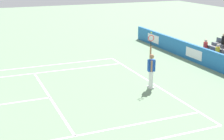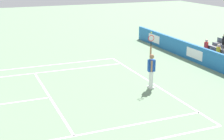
% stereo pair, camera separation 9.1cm
% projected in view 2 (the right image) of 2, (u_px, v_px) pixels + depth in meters
% --- Properties ---
extents(line_baseline, '(10.97, 0.10, 0.01)m').
position_uv_depth(line_baseline, '(152.00, 83.00, 17.79)').
color(line_baseline, white).
rests_on(line_baseline, ground).
extents(line_service, '(8.23, 0.10, 0.01)m').
position_uv_depth(line_service, '(50.00, 97.00, 15.80)').
color(line_service, white).
rests_on(line_service, ground).
extents(line_singles_sideline_left, '(0.10, 11.89, 0.01)m').
position_uv_depth(line_singles_sideline_left, '(27.00, 74.00, 19.28)').
color(line_singles_sideline_left, white).
rests_on(line_singles_sideline_left, ground).
extents(line_singles_sideline_right, '(0.10, 11.89, 0.01)m').
position_uv_depth(line_singles_sideline_right, '(62.00, 138.00, 11.99)').
color(line_singles_sideline_right, white).
rests_on(line_singles_sideline_right, ground).
extents(line_doubles_sideline_left, '(0.10, 11.89, 0.01)m').
position_uv_depth(line_doubles_sideline_left, '(23.00, 68.00, 20.49)').
color(line_doubles_sideline_left, white).
rests_on(line_doubles_sideline_left, ground).
extents(line_centre_mark, '(0.10, 0.20, 0.01)m').
position_uv_depth(line_centre_mark, '(150.00, 83.00, 17.76)').
color(line_centre_mark, white).
rests_on(line_centre_mark, ground).
extents(sponsor_barrier, '(21.32, 0.22, 1.10)m').
position_uv_depth(sponsor_barrier, '(223.00, 64.00, 19.32)').
color(sponsor_barrier, '#1E66AD').
rests_on(sponsor_barrier, ground).
extents(tennis_player, '(0.51, 0.40, 2.85)m').
position_uv_depth(tennis_player, '(151.00, 69.00, 16.77)').
color(tennis_player, white).
rests_on(tennis_player, ground).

